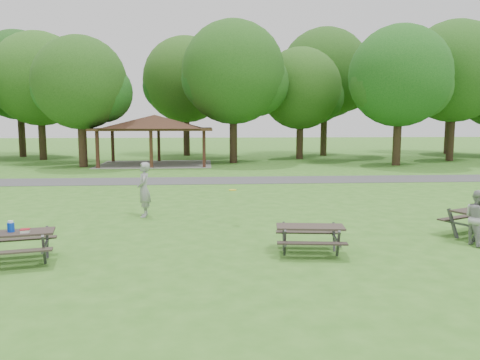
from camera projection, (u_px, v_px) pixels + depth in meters
name	position (u px, v px, depth m)	size (l,w,h in m)	color
ground	(213.00, 249.00, 12.15)	(160.00, 160.00, 0.00)	#366F1F
asphalt_path	(209.00, 180.00, 26.00)	(120.00, 3.20, 0.02)	#404042
pavilion	(155.00, 124.00, 35.22)	(8.60, 7.01, 3.76)	#391E15
tree_row_c	(41.00, 82.00, 39.04)	(8.19, 7.80, 10.67)	black
tree_row_d	(81.00, 86.00, 33.06)	(6.93, 6.60, 9.27)	#332216
tree_row_e	(235.00, 76.00, 36.20)	(8.40, 8.00, 11.02)	black
tree_row_f	(301.00, 91.00, 40.21)	(7.35, 7.00, 9.55)	#312016
tree_row_g	(401.00, 79.00, 34.15)	(7.77, 7.40, 10.25)	black
tree_row_h	(455.00, 75.00, 37.95)	(8.61, 8.20, 11.37)	black
tree_deep_a	(20.00, 78.00, 42.21)	(8.40, 8.00, 11.38)	black
tree_deep_b	(187.00, 82.00, 43.81)	(8.40, 8.00, 11.13)	black
tree_deep_c	(326.00, 76.00, 43.69)	(8.82, 8.40, 11.90)	#322416
tree_deep_d	(451.00, 83.00, 46.16)	(8.40, 8.00, 11.27)	black
picnic_table_near	(5.00, 235.00, 10.78)	(2.06, 1.79, 1.24)	#2E2521
picnic_table_middle	(310.00, 232.00, 11.72)	(1.84, 1.55, 0.73)	#312823
frisbee_in_flight	(233.00, 190.00, 14.95)	(0.32, 0.32, 0.02)	yellow
frisbee_thrower	(144.00, 190.00, 16.17)	(0.69, 0.45, 1.90)	gray
frisbee_catcher	(477.00, 218.00, 12.46)	(0.73, 0.57, 1.50)	#9D9DA0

